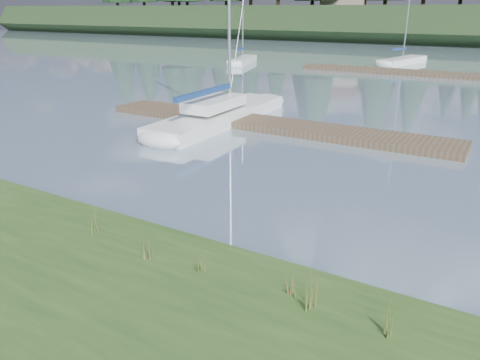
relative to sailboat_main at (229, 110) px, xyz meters
The scene contains 13 objects.
ground 21.39m from the sailboat_main, 72.84° to the left, with size 200.00×200.00×0.00m, color #7C92A7.
sailboat_main is the anchor object (origin of this frame).
dock_near 2.39m from the sailboat_main, 13.72° to the right, with size 16.00×2.00×0.30m, color #4C3D2C.
dock_far 22.06m from the sailboat_main, 67.87° to the left, with size 26.00×2.20×0.30m, color #4C3D2C.
sailboat_bg_0 23.68m from the sailboat_main, 118.59° to the left, with size 3.15×6.84×9.91m.
sailboat_bg_1 28.36m from the sailboat_main, 86.32° to the left, with size 3.29×8.23×12.03m.
weed_0 13.66m from the sailboat_main, 64.61° to the right, with size 0.17×0.14×0.52m.
weed_1 14.11m from the sailboat_main, 59.97° to the right, with size 0.17×0.14×0.43m.
weed_2 15.31m from the sailboat_main, 52.99° to the right, with size 0.17×0.14×0.78m.
weed_3 12.79m from the sailboat_main, 70.83° to the right, with size 0.17×0.14×0.58m.
weed_4 14.88m from the sailboat_main, 53.97° to the right, with size 0.17×0.14×0.46m.
weed_5 16.05m from the sailboat_main, 49.70° to the right, with size 0.17×0.14×0.63m.
mud_lip 12.83m from the sailboat_main, 60.52° to the right, with size 60.00×0.50×0.14m, color #33281C.
Camera 1 is at (5.14, -8.68, 4.89)m, focal length 35.00 mm.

